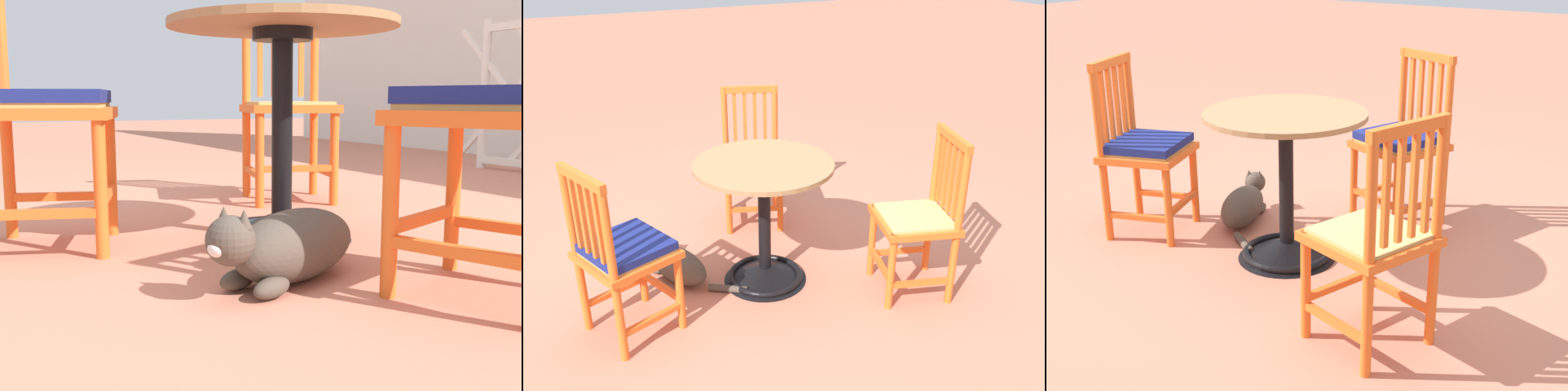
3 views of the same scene
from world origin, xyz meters
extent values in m
plane|color=#C6755B|center=(0.00, 0.00, 0.00)|extent=(24.00, 24.00, 0.00)
cylinder|color=silver|center=(-1.37, 2.32, 0.51)|extent=(0.06, 0.06, 1.01)
cube|color=silver|center=(-1.14, 2.32, 0.51)|extent=(0.92, 0.02, 0.92)
cube|color=silver|center=(-1.14, 2.32, 0.51)|extent=(0.92, 0.02, 0.92)
cone|color=black|center=(-0.07, -0.04, 0.05)|extent=(0.48, 0.48, 0.10)
torus|color=black|center=(-0.07, -0.04, 0.03)|extent=(0.44, 0.44, 0.04)
cylinder|color=black|center=(-0.07, -0.04, 0.37)|extent=(0.07, 0.07, 0.66)
cylinder|color=black|center=(-0.07, -0.04, 0.68)|extent=(0.20, 0.20, 0.04)
cylinder|color=#9E754C|center=(-0.07, -0.04, 0.72)|extent=(0.76, 0.76, 0.02)
cylinder|color=orange|center=(-0.55, 0.51, 0.23)|extent=(0.04, 0.04, 0.45)
cylinder|color=orange|center=(-0.65, 0.18, 0.23)|extent=(0.04, 0.04, 0.45)
cylinder|color=orange|center=(-0.88, 0.61, 0.46)|extent=(0.04, 0.04, 0.91)
cylinder|color=orange|center=(-0.98, 0.28, 0.46)|extent=(0.04, 0.04, 0.91)
cube|color=orange|center=(-0.72, 0.56, 0.14)|extent=(0.33, 0.13, 0.03)
cube|color=orange|center=(-0.82, 0.23, 0.14)|extent=(0.33, 0.13, 0.03)
cube|color=orange|center=(-0.60, 0.35, 0.17)|extent=(0.13, 0.33, 0.03)
cube|color=orange|center=(-0.77, 0.40, 0.43)|extent=(0.50, 0.50, 0.04)
cube|color=tan|center=(-0.77, 0.40, 0.45)|extent=(0.44, 0.44, 0.02)
cube|color=orange|center=(-0.90, 0.54, 0.68)|extent=(0.03, 0.03, 0.39)
cube|color=orange|center=(-0.92, 0.48, 0.68)|extent=(0.03, 0.03, 0.39)
cube|color=orange|center=(-0.94, 0.41, 0.68)|extent=(0.03, 0.03, 0.39)
cube|color=orange|center=(-0.96, 0.35, 0.68)|extent=(0.03, 0.03, 0.39)
cube|color=orange|center=(-0.93, 0.45, 0.89)|extent=(0.14, 0.37, 0.04)
cylinder|color=orange|center=(-0.41, -0.54, 0.23)|extent=(0.04, 0.04, 0.45)
cylinder|color=orange|center=(-0.09, -0.65, 0.23)|extent=(0.04, 0.04, 0.45)
cylinder|color=orange|center=(-0.53, -0.86, 0.46)|extent=(0.04, 0.04, 0.91)
cube|color=orange|center=(-0.47, -0.70, 0.14)|extent=(0.14, 0.33, 0.03)
cube|color=orange|center=(-0.15, -0.81, 0.14)|extent=(0.14, 0.33, 0.03)
cube|color=orange|center=(-0.25, -0.59, 0.17)|extent=(0.33, 0.14, 0.03)
cube|color=orange|center=(-0.31, -0.75, 0.43)|extent=(0.51, 0.51, 0.04)
cube|color=tan|center=(-0.31, -0.75, 0.45)|extent=(0.45, 0.45, 0.02)
cube|color=navy|center=(-0.31, -0.75, 0.48)|extent=(0.46, 0.46, 0.04)
cylinder|color=orange|center=(0.61, -0.14, 0.23)|extent=(0.04, 0.04, 0.45)
cylinder|color=orange|center=(0.49, 0.18, 0.23)|extent=(0.04, 0.04, 0.45)
cube|color=orange|center=(0.77, -0.08, 0.14)|extent=(0.33, 0.14, 0.03)
cube|color=orange|center=(0.65, 0.24, 0.14)|extent=(0.33, 0.14, 0.03)
cube|color=orange|center=(0.55, 0.02, 0.17)|extent=(0.14, 0.33, 0.03)
cube|color=orange|center=(0.71, 0.08, 0.43)|extent=(0.51, 0.51, 0.04)
cube|color=tan|center=(0.71, 0.08, 0.45)|extent=(0.45, 0.45, 0.02)
cube|color=navy|center=(0.71, 0.08, 0.48)|extent=(0.46, 0.46, 0.04)
ellipsoid|color=#4C4238|center=(0.38, -0.26, 0.10)|extent=(0.35, 0.48, 0.19)
ellipsoid|color=silver|center=(0.42, -0.35, 0.08)|extent=(0.21, 0.22, 0.14)
sphere|color=#4C4238|center=(0.47, -0.49, 0.15)|extent=(0.12, 0.12, 0.12)
ellipsoid|color=silver|center=(0.49, -0.53, 0.14)|extent=(0.06, 0.06, 0.04)
cone|color=#4C4238|center=(0.50, -0.47, 0.20)|extent=(0.04, 0.04, 0.04)
cone|color=#4C4238|center=(0.44, -0.49, 0.20)|extent=(0.04, 0.04, 0.04)
ellipsoid|color=#4C4238|center=(0.49, -0.39, 0.03)|extent=(0.10, 0.13, 0.05)
ellipsoid|color=#4C4238|center=(0.39, -0.43, 0.03)|extent=(0.10, 0.13, 0.05)
cylinder|color=#4C4238|center=(0.17, -0.01, 0.02)|extent=(0.21, 0.15, 0.04)
camera|label=1|loc=(1.75, -1.10, 0.47)|focal=43.16mm
camera|label=2|loc=(1.09, 2.58, 1.87)|focal=39.91mm
camera|label=3|loc=(-1.90, 2.50, 1.49)|focal=48.41mm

